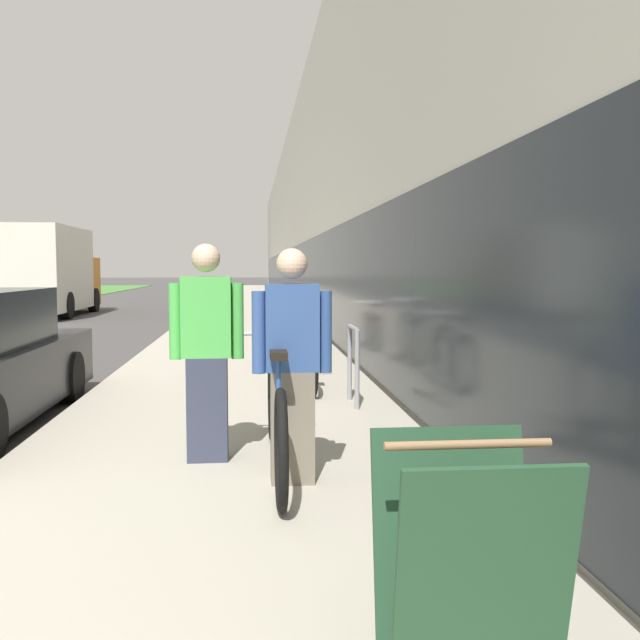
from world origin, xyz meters
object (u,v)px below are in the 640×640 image
object	(u,v)px
tandem_bicycle	(276,415)
cruiser_bike_middle	(299,338)
cruiser_bike_farthest	(306,329)
bike_rack_hoop	(353,357)
cruiser_bike_nearest	(309,357)
person_bystander	(207,352)
moving_truck	(47,272)
person_rider	(292,366)
sandwich_board_sign	(466,572)

from	to	relation	value
tandem_bicycle	cruiser_bike_middle	size ratio (longest dim) A/B	1.45
tandem_bicycle	cruiser_bike_middle	bearing A→B (deg)	84.47
tandem_bicycle	cruiser_bike_farthest	world-z (taller)	tandem_bicycle
bike_rack_hoop	cruiser_bike_middle	world-z (taller)	cruiser_bike_middle
cruiser_bike_nearest	cruiser_bike_middle	size ratio (longest dim) A/B	1.07
person_bystander	cruiser_bike_middle	xyz separation A→B (m)	(1.05, 5.24, -0.42)
cruiser_bike_nearest	moving_truck	world-z (taller)	moving_truck
tandem_bicycle	cruiser_bike_nearest	world-z (taller)	tandem_bicycle
person_rider	bike_rack_hoop	distance (m)	2.83
bike_rack_hoop	cruiser_bike_nearest	distance (m)	1.13
cruiser_bike_middle	cruiser_bike_nearest	bearing A→B (deg)	-90.39
person_bystander	sandwich_board_sign	world-z (taller)	person_bystander
cruiser_bike_middle	moving_truck	xyz separation A→B (m)	(-7.31, 13.27, 0.91)
bike_rack_hoop	cruiser_bike_middle	bearing A→B (deg)	96.67
bike_rack_hoop	sandwich_board_sign	world-z (taller)	sandwich_board_sign
cruiser_bike_farthest	moving_truck	size ratio (longest dim) A/B	0.26
cruiser_bike_farthest	person_rider	bearing A→B (deg)	-95.05
person_rider	cruiser_bike_middle	bearing A→B (deg)	85.74
moving_truck	cruiser_bike_middle	bearing A→B (deg)	-61.14
sandwich_board_sign	moving_truck	xyz separation A→B (m)	(-7.31, 21.66, 0.87)
cruiser_bike_nearest	moving_truck	bearing A→B (deg)	115.38
person_rider	tandem_bicycle	bearing A→B (deg)	108.01
cruiser_bike_middle	cruiser_bike_farthest	bearing A→B (deg)	82.71
cruiser_bike_farthest	sandwich_board_sign	bearing A→B (deg)	-91.44
cruiser_bike_nearest	bike_rack_hoop	bearing A→B (deg)	-69.94
person_bystander	cruiser_bike_nearest	size ratio (longest dim) A/B	0.89
person_rider	cruiser_bike_middle	xyz separation A→B (m)	(0.44, 5.86, -0.39)
bike_rack_hoop	cruiser_bike_nearest	bearing A→B (deg)	110.06
person_rider	cruiser_bike_middle	size ratio (longest dim) A/B	0.92
tandem_bicycle	cruiser_bike_farthest	size ratio (longest dim) A/B	1.54
bike_rack_hoop	cruiser_bike_middle	xyz separation A→B (m)	(-0.37, 3.17, -0.11)
person_rider	sandwich_board_sign	bearing A→B (deg)	-80.26
person_bystander	cruiser_bike_nearest	xyz separation A→B (m)	(1.03, 3.13, -0.44)
cruiser_bike_farthest	moving_truck	distance (m)	13.59
cruiser_bike_farthest	cruiser_bike_middle	bearing A→B (deg)	-97.29
person_rider	moving_truck	bearing A→B (deg)	109.77
moving_truck	tandem_bicycle	bearing A→B (deg)	-70.20
person_bystander	bike_rack_hoop	world-z (taller)	person_bystander
person_rider	person_bystander	world-z (taller)	person_bystander
tandem_bicycle	bike_rack_hoop	size ratio (longest dim) A/B	2.97
bike_rack_hoop	tandem_bicycle	bearing A→B (deg)	-110.85
bike_rack_hoop	cruiser_bike_middle	size ratio (longest dim) A/B	0.49
person_bystander	bike_rack_hoop	distance (m)	2.53
person_rider	cruiser_bike_nearest	world-z (taller)	person_rider
tandem_bicycle	sandwich_board_sign	xyz separation A→B (m)	(0.54, -2.84, 0.05)
person_bystander	sandwich_board_sign	xyz separation A→B (m)	(1.04, -3.15, -0.37)
cruiser_bike_nearest	cruiser_bike_farthest	bearing A→B (deg)	86.21
person_bystander	tandem_bicycle	bearing A→B (deg)	-31.43
tandem_bicycle	person_rider	xyz separation A→B (m)	(0.10, -0.31, 0.40)
cruiser_bike_middle	bike_rack_hoop	bearing A→B (deg)	-83.33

